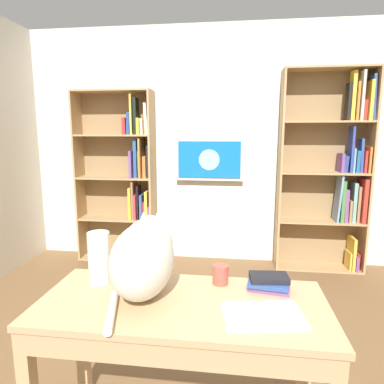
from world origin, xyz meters
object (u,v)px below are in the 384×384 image
Objects in this scene: cat at (144,255)px; desk_book_stack at (269,282)px; paper_towel_roll at (99,258)px; desk at (181,330)px; bookshelf_left at (334,171)px; open_binder at (263,315)px; coffee_mug at (220,275)px; wall_mounted_tv at (209,160)px; bookshelf_right at (126,178)px.

desk_book_stack is (-0.59, -0.11, -0.15)m from cat.
desk is at bearing 159.63° from paper_towel_roll.
bookshelf_left is at bearing -118.13° from desk.
open_binder is 0.35m from coffee_mug.
wall_mounted_tv is 8.14× the size of coffee_mug.
bookshelf_right reaches higher than coffee_mug.
desk_book_stack is at bearing -169.88° from cat.
wall_mounted_tv is (1.36, -0.08, 0.10)m from bookshelf_left.
cat is 2.16× the size of paper_towel_roll.
desk is 4.99× the size of paper_towel_roll.
bookshelf_right is 2.65m from desk.
wall_mounted_tv is 2.63m from open_binder.
wall_mounted_tv is at bearing -80.46° from open_binder.
bookshelf_left is 2.84m from paper_towel_roll.
desk is at bearing 53.45° from coffee_mug.
desk_book_stack is (-1.45, 2.22, -0.19)m from bookshelf_right.
bookshelf_left reaches higher than wall_mounted_tv.
coffee_mug is at bearing -158.34° from cat.
bookshelf_left is 22.62× the size of coffee_mug.
paper_towel_roll is at bearing 5.70° from coffee_mug.
desk_book_stack is (-0.04, -0.26, 0.03)m from open_binder.
bookshelf_right is at bearing -66.46° from desk.
desk is 0.54m from paper_towel_roll.
bookshelf_left is 2.77m from desk.
cat reaches higher than open_binder.
wall_mounted_tv reaches higher than desk_book_stack.
desk_book_stack is (-0.40, -0.19, 0.17)m from desk.
paper_towel_roll is (0.26, -0.08, -0.05)m from cat.
bookshelf_right is 9.23× the size of desk_book_stack.
coffee_mug reaches higher than desk_book_stack.
coffee_mug is (-1.22, 2.18, -0.18)m from bookshelf_right.
cat is at bearing 110.38° from bookshelf_right.
bookshelf_right reaches higher than desk.
bookshelf_right is 2.51m from coffee_mug.
open_binder is 0.84m from paper_towel_roll.
cat is (1.47, 2.32, -0.16)m from bookshelf_left.
bookshelf_left is 2.78× the size of wall_mounted_tv.
paper_towel_roll reaches higher than desk_book_stack.
wall_mounted_tv is at bearing -78.35° from desk_book_stack.
wall_mounted_tv is 2.97× the size of paper_towel_roll.
open_binder is (-1.41, 2.48, -0.22)m from bookshelf_right.
coffee_mug is at bearing -174.30° from paper_towel_roll.
cat reaches higher than paper_towel_roll.
paper_towel_roll reaches higher than open_binder.
cat is 5.91× the size of coffee_mug.
bookshelf_right reaches higher than open_binder.
coffee_mug is (-0.17, -0.23, 0.18)m from desk.
desk is 0.33m from coffee_mug.
wall_mounted_tv is 2.31m from coffee_mug.
desk is at bearing 61.87° from bookshelf_left.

